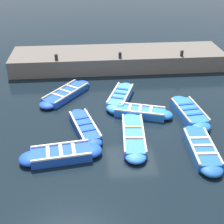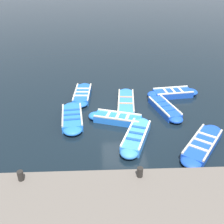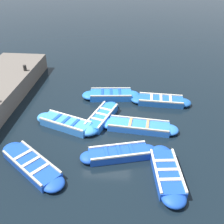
# 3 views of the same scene
# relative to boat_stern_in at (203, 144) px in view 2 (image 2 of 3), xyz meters

# --- Properties ---
(ground_plane) EXTENTS (120.00, 120.00, 0.00)m
(ground_plane) POSITION_rel_boat_stern_in_xyz_m (-2.75, -3.28, -0.16)
(ground_plane) COLOR black
(boat_stern_in) EXTENTS (3.54, 2.99, 0.38)m
(boat_stern_in) POSITION_rel_boat_stern_in_xyz_m (0.00, 0.00, 0.00)
(boat_stern_in) COLOR #1947B7
(boat_stern_in) RESTS_ON ground
(boat_bow_out) EXTENTS (3.44, 1.07, 0.40)m
(boat_bow_out) POSITION_rel_boat_stern_in_xyz_m (-5.51, -5.71, 0.01)
(boat_bow_out) COLOR #1E59AD
(boat_bow_out) RESTS_ON ground
(boat_inner_gap) EXTENTS (3.43, 1.93, 0.45)m
(boat_inner_gap) POSITION_rel_boat_stern_in_xyz_m (-0.68, -2.92, 0.04)
(boat_inner_gap) COLOR #3884E0
(boat_inner_gap) RESTS_ON ground
(boat_outer_left) EXTENTS (3.48, 1.32, 0.43)m
(boat_outer_left) POSITION_rel_boat_stern_in_xyz_m (-2.62, -6.08, 0.02)
(boat_outer_left) COLOR blue
(boat_outer_left) RESTS_ON ground
(boat_mid_row) EXTENTS (3.40, 1.62, 0.41)m
(boat_mid_row) POSITION_rel_boat_stern_in_xyz_m (-3.47, -0.98, 0.01)
(boat_mid_row) COLOR #1947B7
(boat_mid_row) RESTS_ON ground
(boat_far_corner) EXTENTS (3.90, 1.18, 0.38)m
(boat_far_corner) POSITION_rel_boat_stern_in_xyz_m (-4.29, -3.09, 0.00)
(boat_far_corner) COLOR blue
(boat_far_corner) RESTS_ON ground
(boat_tucked) EXTENTS (1.30, 3.37, 0.43)m
(boat_tucked) POSITION_rel_boat_stern_in_xyz_m (-5.41, -0.03, 0.03)
(boat_tucked) COLOR #1947B7
(boat_tucked) RESTS_ON ground
(boat_outer_right) EXTENTS (1.68, 3.27, 0.43)m
(boat_outer_right) POSITION_rel_boat_stern_in_xyz_m (-2.38, -3.69, 0.02)
(boat_outer_right) COLOR blue
(boat_outer_right) RESTS_ON ground
(quay_wall) EXTENTS (3.17, 13.74, 1.05)m
(quay_wall) POSITION_rel_boat_stern_in_xyz_m (4.11, -3.28, 0.36)
(quay_wall) COLOR #605951
(quay_wall) RESTS_ON ground
(bollard_north) EXTENTS (0.20, 0.20, 0.35)m
(bollard_north) POSITION_rel_boat_stern_in_xyz_m (2.87, -7.18, 1.07)
(bollard_north) COLOR black
(bollard_north) RESTS_ON quay_wall
(bollard_mid_north) EXTENTS (0.20, 0.20, 0.35)m
(bollard_mid_north) POSITION_rel_boat_stern_in_xyz_m (2.87, -3.28, 1.07)
(bollard_mid_north) COLOR black
(bollard_mid_north) RESTS_ON quay_wall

